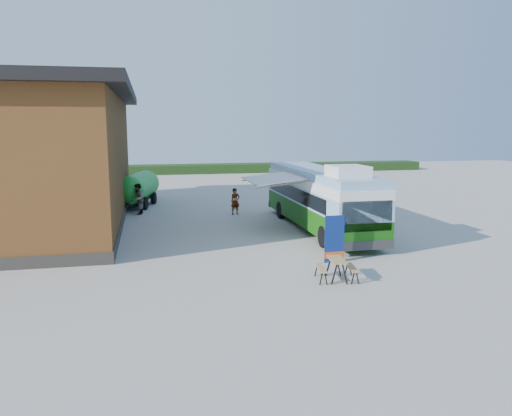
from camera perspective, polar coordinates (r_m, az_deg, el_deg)
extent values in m
plane|color=#BCB7AD|center=(21.17, 1.89, -5.44)|extent=(100.00, 100.00, 0.00)
cube|color=brown|center=(30.41, -22.68, 5.05)|extent=(8.00, 20.00, 7.00)
cube|color=black|center=(30.41, -23.14, 12.10)|extent=(9.60, 21.20, 0.50)
cube|color=#332D28|center=(30.79, -22.30, -0.99)|extent=(8.10, 20.10, 0.50)
cube|color=#264419|center=(59.49, 0.47, 4.63)|extent=(40.00, 3.00, 1.00)
cube|color=#1D6410|center=(26.57, 7.16, -0.50)|extent=(2.52, 11.87, 1.09)
cube|color=#8CB9DA|center=(26.42, 7.20, 1.61)|extent=(2.52, 11.87, 0.89)
cube|color=black|center=(26.50, 4.35, 1.68)|extent=(0.08, 9.88, 0.69)
cube|color=black|center=(27.30, 9.28, 1.81)|extent=(0.08, 9.88, 0.69)
cube|color=white|center=(26.34, 7.23, 3.05)|extent=(2.52, 11.87, 0.44)
cube|color=#8CB9DA|center=(26.29, 7.25, 3.96)|extent=(2.37, 11.67, 0.40)
cube|color=white|center=(22.77, 10.45, 4.17)|extent=(1.59, 1.79, 0.49)
cube|color=black|center=(21.05, 12.58, -0.93)|extent=(2.22, 0.07, 1.28)
cube|color=#2D2D2D|center=(21.34, 12.40, -4.17)|extent=(2.52, 0.21, 0.40)
cube|color=#2D2D2D|center=(32.12, 3.66, 0.54)|extent=(2.52, 0.21, 0.40)
cylinder|color=black|center=(22.62, 7.82, -3.27)|extent=(0.30, 0.99, 0.99)
cylinder|color=black|center=(23.48, 12.94, -2.96)|extent=(0.30, 0.99, 0.99)
cylinder|color=black|center=(29.55, 2.86, -0.22)|extent=(0.30, 0.99, 0.99)
cylinder|color=black|center=(30.21, 6.94, -0.07)|extent=(0.30, 0.99, 0.99)
cube|color=white|center=(25.88, 1.89, 3.21)|extent=(2.54, 4.06, 0.31)
cube|color=#A5A8AD|center=(26.21, 4.58, 3.66)|extent=(0.17, 4.34, 0.15)
cylinder|color=#A5A8AD|center=(24.24, 2.90, 2.54)|extent=(2.62, 0.06, 0.32)
cylinder|color=#A5A8AD|center=(27.56, 1.00, 3.38)|extent=(2.62, 0.06, 0.32)
cube|color=navy|center=(20.12, 8.95, -3.53)|extent=(0.81, 0.03, 1.92)
cube|color=#D34B13|center=(20.27, 8.90, -5.33)|extent=(0.83, 0.04, 0.27)
cube|color=#A5A8AD|center=(20.34, 8.88, -6.08)|extent=(0.58, 0.18, 0.06)
cylinder|color=#A5A8AD|center=(20.13, 8.93, -3.52)|extent=(0.02, 0.02, 1.92)
cube|color=tan|center=(17.90, 9.21, -5.83)|extent=(0.68, 1.27, 0.04)
cube|color=tan|center=(17.87, 7.44, -6.82)|extent=(0.44, 1.23, 0.04)
cube|color=tan|center=(18.10, 10.90, -6.70)|extent=(0.44, 1.23, 0.04)
cube|color=black|center=(17.49, 8.94, -7.48)|extent=(0.06, 0.06, 0.74)
cube|color=black|center=(17.57, 10.11, -7.44)|extent=(0.06, 0.06, 0.74)
cube|color=black|center=(18.44, 8.29, -6.59)|extent=(0.06, 0.06, 0.74)
cube|color=black|center=(18.51, 9.39, -6.55)|extent=(0.06, 0.06, 0.74)
imported|color=#999999|center=(30.75, -2.39, 0.76)|extent=(0.67, 0.52, 1.63)
imported|color=#999999|center=(31.58, -13.34, 1.00)|extent=(0.81, 1.00, 1.90)
cylinder|color=green|center=(34.57, -13.28, 2.41)|extent=(2.77, 4.39, 1.83)
sphere|color=green|center=(32.63, -14.21, 1.97)|extent=(1.83, 1.83, 1.83)
sphere|color=green|center=(36.52, -12.45, 2.80)|extent=(1.83, 1.83, 1.83)
cube|color=black|center=(34.67, -13.23, 1.07)|extent=(2.23, 4.44, 0.20)
cube|color=black|center=(32.17, -14.45, 0.30)|extent=(0.42, 1.21, 0.10)
cylinder|color=black|center=(33.73, -14.93, 0.52)|extent=(0.45, 0.85, 0.81)
cylinder|color=black|center=(33.35, -12.59, 0.51)|extent=(0.45, 0.85, 0.81)
cylinder|color=black|center=(36.05, -13.81, 1.11)|extent=(0.45, 0.85, 0.81)
cylinder|color=black|center=(35.69, -11.61, 1.11)|extent=(0.45, 0.85, 0.81)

